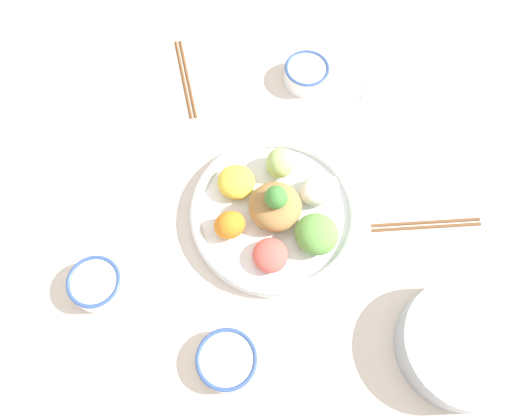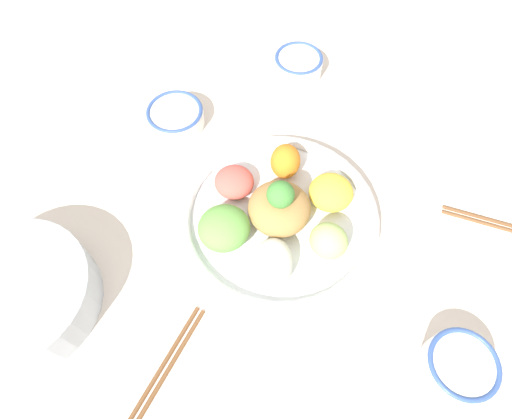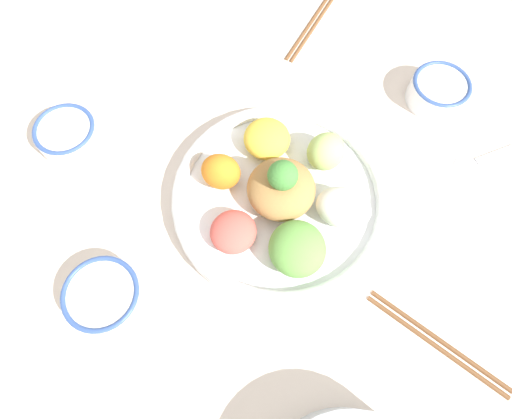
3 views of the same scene
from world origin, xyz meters
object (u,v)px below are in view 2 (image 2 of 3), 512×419
Objects in this scene: sauce_bowl_red at (298,65)px; chopsticks_pair_far at (508,226)px; sauce_bowl_dark at (459,366)px; chopsticks_pair_near at (160,375)px; rice_bowl_blue at (176,116)px; side_serving_bowl at (18,295)px; salad_platter at (278,216)px.

chopsticks_pair_far is (-0.34, -0.36, -0.02)m from sauce_bowl_red.
sauce_bowl_dark reaches higher than chopsticks_pair_near.
side_serving_bowl is at bearing 155.70° from rice_bowl_blue.
sauce_bowl_dark is 0.63m from side_serving_bowl.
chopsticks_pair_far is at bearing -28.57° from sauce_bowl_dark.
salad_platter is 1.55× the size of chopsticks_pair_far.
rice_bowl_blue is at bearing -24.30° from side_serving_bowl.
chopsticks_pair_near is (-0.61, 0.18, -0.02)m from sauce_bowl_red.
sauce_bowl_red is 0.65m from side_serving_bowl.
chopsticks_pair_near is 0.96× the size of chopsticks_pair_far.
salad_platter reaches higher than chopsticks_pair_far.
rice_bowl_blue is at bearing 123.32° from sauce_bowl_red.
side_serving_bowl is at bearing 113.68° from salad_platter.
sauce_bowl_red is 0.49m from chopsticks_pair_far.
salad_platter reaches higher than sauce_bowl_dark.
side_serving_bowl is at bearing -88.66° from chopsticks_pair_near.
rice_bowl_blue is 0.62m from sauce_bowl_dark.
side_serving_bowl is at bearing -151.31° from chopsticks_pair_far.
sauce_bowl_dark is 0.41m from chopsticks_pair_near.
sauce_bowl_red is 0.62m from sauce_bowl_dark.
sauce_bowl_red is 0.46× the size of chopsticks_pair_far.
sauce_bowl_dark reaches higher than rice_bowl_blue.
sauce_bowl_dark is at bearing -103.40° from chopsticks_pair_far.
chopsticks_pair_near is at bearing 95.07° from sauce_bowl_dark.
side_serving_bowl reaches higher than sauce_bowl_dark.
sauce_bowl_red reaches higher than chopsticks_pair_far.
sauce_bowl_red is at bearing -172.45° from chopsticks_pair_near.
side_serving_bowl reaches higher than chopsticks_pair_near.
sauce_bowl_dark reaches higher than chopsticks_pair_far.
chopsticks_pair_far is at bearing -107.69° from rice_bowl_blue.
side_serving_bowl is 1.08× the size of chopsticks_pair_near.
salad_platter is 0.36m from sauce_bowl_red.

